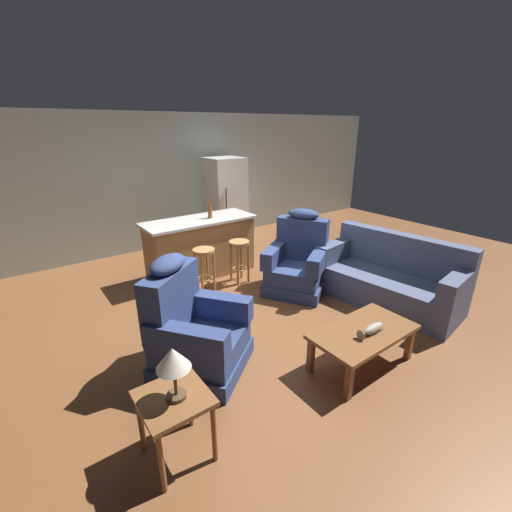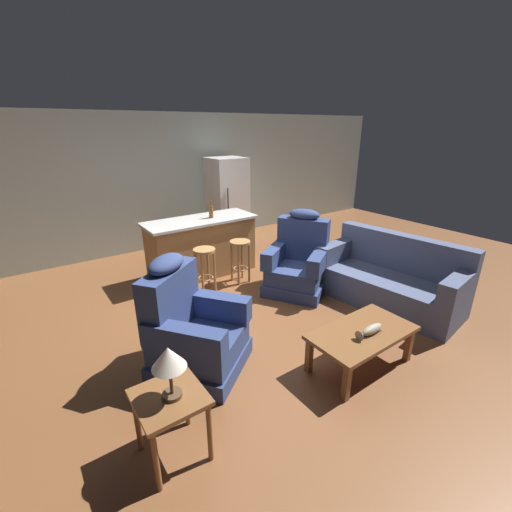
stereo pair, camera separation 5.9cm
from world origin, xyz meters
The scene contains 14 objects.
ground_plane centered at (0.00, 0.00, 0.00)m, with size 12.00×12.00×0.00m.
back_wall centered at (0.00, 3.12, 1.30)m, with size 12.00×0.05×2.60m.
coffee_table centered at (0.21, -1.74, 0.36)m, with size 1.10×0.60×0.42m.
fish_figurine centered at (0.22, -1.82, 0.46)m, with size 0.34×0.10×0.10m.
couch centered at (1.68, -1.07, 0.34)m, with size 1.08×1.99×0.94m.
recliner_near_lamp centered at (-1.18, -0.74, 0.42)m, with size 1.18×1.18×1.20m.
recliner_near_island centered at (0.91, -0.01, 0.42)m, with size 1.16×1.16×1.20m.
end_table centered at (-1.76, -1.59, 0.46)m, with size 0.48×0.48×0.56m.
table_lamp centered at (-1.74, -1.61, 0.87)m, with size 0.24×0.24×0.41m.
kitchen_island centered at (0.00, 1.35, 0.48)m, with size 1.80×0.70×0.95m.
bar_stool_left centered at (-0.28, 0.72, 0.47)m, with size 0.32×0.32×0.68m.
bar_stool_right centered at (0.34, 0.72, 0.47)m, with size 0.32×0.32×0.68m.
refrigerator centered at (1.23, 2.55, 0.88)m, with size 0.70×0.69×1.76m.
bottle_tall_green centered at (0.18, 1.31, 1.06)m, with size 0.07×0.07×0.29m.
Camera 1 is at (-2.42, -3.47, 2.35)m, focal length 24.00 mm.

